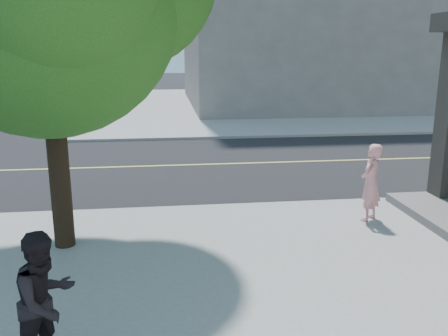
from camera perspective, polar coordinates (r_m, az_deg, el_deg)
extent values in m
plane|color=black|center=(11.63, -22.71, -5.42)|extent=(140.00, 140.00, 0.00)
cube|color=black|center=(15.83, -18.54, -0.08)|extent=(140.00, 9.00, 0.01)
cube|color=gray|center=(33.90, 10.66, 7.60)|extent=(29.00, 25.00, 0.12)
imported|color=pink|center=(10.43, 17.12, -1.67)|extent=(0.71, 0.69, 1.64)
imported|color=black|center=(5.80, -20.53, -14.71)|extent=(0.97, 1.01, 1.63)
cylinder|color=black|center=(8.92, -19.30, 2.23)|extent=(0.37, 0.37, 3.66)
sphere|color=#2F6B1E|center=(8.79, -20.62, 17.98)|extent=(4.47, 4.47, 4.47)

